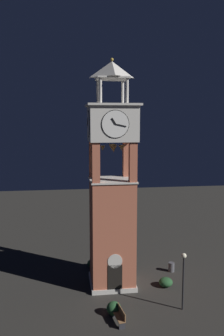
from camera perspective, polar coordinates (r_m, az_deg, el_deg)
The scene contains 8 objects.
ground at distance 29.60m, azimuth 0.00°, elevation -18.22°, with size 80.00×80.00×0.00m, color #2A2925.
clock_tower at distance 27.27m, azimuth 0.00°, elevation -4.65°, with size 3.88×3.88×17.50m.
park_bench at distance 24.53m, azimuth 1.24°, elevation -22.78°, with size 0.67×1.65×0.95m.
lamp_post at distance 25.38m, azimuth 11.49°, elevation -16.01°, with size 0.36×0.36×4.04m.
trash_bin at distance 31.96m, azimuth 9.59°, elevation -15.52°, with size 0.52×0.52×0.80m, color #4C4C51.
shrub_near_entry at distance 25.35m, azimuth 0.30°, elevation -21.77°, with size 0.98×0.98×0.91m, color #234C28.
shrub_left_of_tower at distance 29.32m, azimuth 8.70°, elevation -17.80°, with size 1.07×1.07×0.72m, color #234C28.
shrub_behind_bench at distance 32.40m, azimuth -3.07°, elevation -15.16°, with size 1.05×1.05×0.74m, color #234C28.
Camera 1 is at (-3.63, -26.41, 12.87)m, focal length 37.65 mm.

